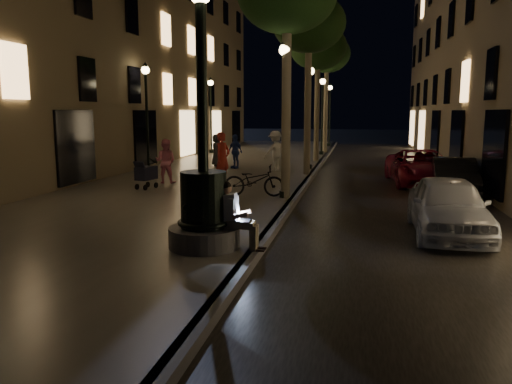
% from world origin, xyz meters
% --- Properties ---
extents(ground, '(120.00, 120.00, 0.00)m').
position_xyz_m(ground, '(0.00, 15.00, 0.00)').
color(ground, black).
rests_on(ground, ground).
extents(cobble_lane, '(6.00, 45.00, 0.02)m').
position_xyz_m(cobble_lane, '(3.00, 15.00, 0.01)').
color(cobble_lane, black).
rests_on(cobble_lane, ground).
extents(promenade, '(8.00, 45.00, 0.20)m').
position_xyz_m(promenade, '(-4.00, 15.00, 0.10)').
color(promenade, '#66615A').
rests_on(promenade, ground).
extents(curb_strip, '(0.25, 45.00, 0.20)m').
position_xyz_m(curb_strip, '(0.00, 15.00, 0.10)').
color(curb_strip, '#59595B').
rests_on(curb_strip, ground).
extents(building_left, '(8.00, 36.00, 15.00)m').
position_xyz_m(building_left, '(-12.00, 18.00, 7.50)').
color(building_left, '#7F6E4F').
rests_on(building_left, ground).
extents(fountain_lamppost, '(1.40, 1.40, 5.21)m').
position_xyz_m(fountain_lamppost, '(-1.00, 2.00, 1.21)').
color(fountain_lamppost, '#59595B').
rests_on(fountain_lamppost, promenade).
extents(seated_man_laptop, '(0.95, 0.32, 1.32)m').
position_xyz_m(seated_man_laptop, '(-0.39, 2.00, 0.90)').
color(seated_man_laptop, tan).
rests_on(seated_man_laptop, promenade).
extents(tree_second, '(3.00, 3.00, 7.40)m').
position_xyz_m(tree_second, '(-0.20, 14.00, 6.33)').
color(tree_second, '#6B604C').
rests_on(tree_second, promenade).
extents(tree_third, '(3.00, 3.00, 7.20)m').
position_xyz_m(tree_third, '(-0.30, 20.00, 6.14)').
color(tree_third, '#6B604C').
rests_on(tree_third, promenade).
extents(tree_far, '(3.00, 3.00, 7.50)m').
position_xyz_m(tree_far, '(-0.22, 26.00, 6.43)').
color(tree_far, '#6B604C').
rests_on(tree_far, promenade).
extents(lamp_curb_a, '(0.36, 0.36, 4.81)m').
position_xyz_m(lamp_curb_a, '(-0.30, 8.00, 3.24)').
color(lamp_curb_a, black).
rests_on(lamp_curb_a, promenade).
extents(lamp_curb_b, '(0.36, 0.36, 4.81)m').
position_xyz_m(lamp_curb_b, '(-0.30, 16.00, 3.24)').
color(lamp_curb_b, black).
rests_on(lamp_curb_b, promenade).
extents(lamp_curb_c, '(0.36, 0.36, 4.81)m').
position_xyz_m(lamp_curb_c, '(-0.30, 24.00, 3.24)').
color(lamp_curb_c, black).
rests_on(lamp_curb_c, promenade).
extents(lamp_curb_d, '(0.36, 0.36, 4.81)m').
position_xyz_m(lamp_curb_d, '(-0.30, 32.00, 3.24)').
color(lamp_curb_d, black).
rests_on(lamp_curb_d, promenade).
extents(lamp_left_b, '(0.36, 0.36, 4.81)m').
position_xyz_m(lamp_left_b, '(-7.40, 14.00, 3.24)').
color(lamp_left_b, black).
rests_on(lamp_left_b, promenade).
extents(lamp_left_c, '(0.36, 0.36, 4.81)m').
position_xyz_m(lamp_left_c, '(-7.40, 24.00, 3.24)').
color(lamp_left_c, black).
rests_on(lamp_left_c, promenade).
extents(stroller, '(0.61, 1.07, 1.07)m').
position_xyz_m(stroller, '(-5.21, 8.78, 0.74)').
color(stroller, black).
rests_on(stroller, promenade).
extents(car_front, '(1.67, 4.04, 1.37)m').
position_xyz_m(car_front, '(4.00, 4.81, 0.68)').
color(car_front, '#ACAEB4').
rests_on(car_front, ground).
extents(car_second, '(1.68, 3.99, 1.28)m').
position_xyz_m(car_second, '(5.15, 10.65, 0.64)').
color(car_second, black).
rests_on(car_second, ground).
extents(car_third, '(2.65, 5.08, 1.37)m').
position_xyz_m(car_third, '(4.37, 13.13, 0.68)').
color(car_third, maroon).
rests_on(car_third, ground).
extents(pedestrian_red, '(0.71, 0.82, 1.89)m').
position_xyz_m(pedestrian_red, '(-2.95, 10.54, 1.15)').
color(pedestrian_red, red).
rests_on(pedestrian_red, promenade).
extents(pedestrian_pink, '(0.80, 0.63, 1.64)m').
position_xyz_m(pedestrian_pink, '(-5.06, 10.23, 1.02)').
color(pedestrian_pink, pink).
rests_on(pedestrian_pink, promenade).
extents(pedestrian_white, '(1.29, 1.28, 1.79)m').
position_xyz_m(pedestrian_white, '(-1.71, 14.95, 1.09)').
color(pedestrian_white, silver).
rests_on(pedestrian_white, promenade).
extents(pedestrian_blue, '(0.98, 0.87, 1.59)m').
position_xyz_m(pedestrian_blue, '(-3.73, 15.58, 1.00)').
color(pedestrian_blue, navy).
rests_on(pedestrian_blue, promenade).
extents(pedestrian_dark, '(0.55, 0.80, 1.56)m').
position_xyz_m(pedestrian_dark, '(-4.84, 16.31, 0.98)').
color(pedestrian_dark, '#333438').
rests_on(pedestrian_dark, promenade).
extents(bicycle, '(1.95, 0.83, 1.00)m').
position_xyz_m(bicycle, '(-1.25, 8.03, 0.70)').
color(bicycle, black).
rests_on(bicycle, promenade).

